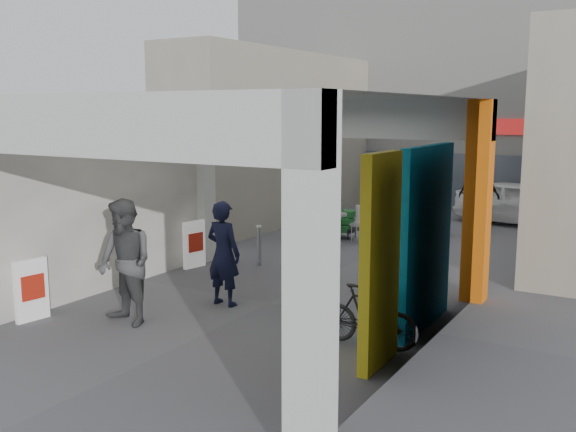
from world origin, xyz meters
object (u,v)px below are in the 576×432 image
Objects in this scene: bicycle_front at (395,282)px; bicycle_rear at (368,316)px; man_elderly at (386,259)px; produce_stand at (336,226)px; man_with_dog at (223,253)px; cafe_set at (333,229)px; man_back_turned at (125,263)px; man_crates at (479,196)px; border_collie at (292,293)px; white_van at (522,203)px.

bicycle_front is 1.92m from bicycle_rear.
man_elderly is 0.44m from bicycle_front.
bicycle_rear is at bearing -56.55° from produce_stand.
man_with_dog reaches higher than bicycle_rear.
cafe_set is 7.45m from man_back_turned.
man_crates is (2.68, 10.74, -0.02)m from man_back_turned.
bicycle_rear is at bearing 101.41° from man_crates.
border_collie is 1.76m from bicycle_front.
cafe_set reaches higher than bicycle_front.
white_van is (2.83, 10.71, -0.26)m from man_with_dog.
bicycle_rear is at bearing -64.67° from man_elderly.
bicycle_front is at bearing 21.74° from man_elderly.
man_elderly is 0.87× the size of man_crates.
man_elderly is at bearing -149.45° from man_with_dog.
man_crates is at bearing 87.79° from man_back_turned.
cafe_set is 7.41m from bicycle_rear.
border_collie is 0.37× the size of man_elderly.
man_back_turned reaches higher than white_van.
white_van is at bearing -112.77° from man_crates.
border_collie is 10.40m from white_van.
produce_stand is at bearing -78.49° from man_with_dog.
border_collie is 0.31× the size of man_back_turned.
man_crates is (1.98, 9.14, 0.07)m from man_with_dog.
bicycle_front is at bearing -150.45° from man_with_dog.
man_with_dog is (0.83, -5.82, 0.58)m from cafe_set.
man_back_turned is (0.13, -7.42, 0.66)m from cafe_set.
man_back_turned is 12.81m from white_van.
man_crates reaches higher than border_collie.
man_back_turned is at bearing 81.84° from man_crates.
bicycle_front is 0.45× the size of white_van.
man_back_turned reaches higher than bicycle_front.
bicycle_front is (3.43, -4.50, 0.12)m from cafe_set.
border_collie is at bearing 89.94° from man_crates.
white_van is (0.23, 9.38, 0.20)m from bicycle_front.
man_elderly is 9.43m from white_van.
man_with_dog is at bearing 75.86° from bicycle_rear.
cafe_set reaches higher than border_collie.
bicycle_front is 9.39m from white_van.
white_van is (0.41, 9.42, -0.20)m from man_elderly.
man_with_dog is 2.96m from bicycle_front.
bicycle_front is 1.15× the size of bicycle_rear.
cafe_set is at bearing 102.82° from man_back_turned.
man_crates is 1.81m from white_van.
cafe_set is 5.69m from border_collie.
border_collie is (1.91, -5.36, -0.08)m from cafe_set.
bicycle_front is (0.62, -7.81, -0.53)m from man_crates.
man_back_turned is 4.26m from man_elderly.
man_crates is 1.15× the size of bicycle_front.
bicycle_rear is at bearing -170.61° from white_van.
man_with_dog is at bearing -77.14° from produce_stand.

